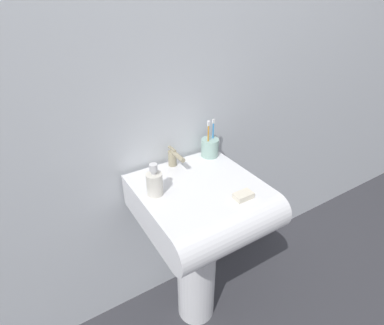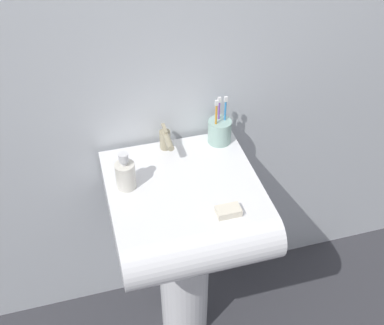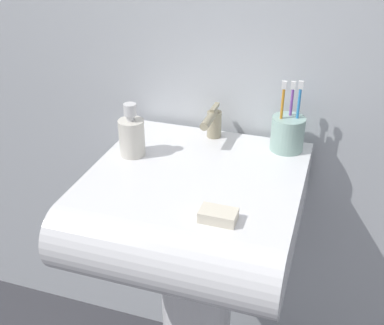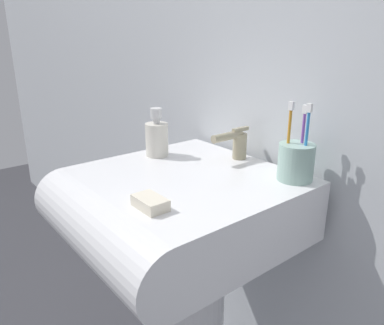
{
  "view_description": "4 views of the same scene",
  "coord_description": "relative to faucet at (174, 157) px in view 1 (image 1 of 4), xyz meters",
  "views": [
    {
      "loc": [
        -0.57,
        -0.89,
        1.58
      ],
      "look_at": [
        -0.02,
        0.01,
        0.96
      ],
      "focal_mm": 28.0,
      "sensor_mm": 36.0,
      "label": 1
    },
    {
      "loc": [
        -0.28,
        -1.15,
        1.96
      ],
      "look_at": [
        0.03,
        -0.02,
        0.95
      ],
      "focal_mm": 45.0,
      "sensor_mm": 36.0,
      "label": 2
    },
    {
      "loc": [
        0.3,
        -0.96,
        1.45
      ],
      "look_at": [
        -0.01,
        -0.0,
        0.88
      ],
      "focal_mm": 45.0,
      "sensor_mm": 36.0,
      "label": 3
    },
    {
      "loc": [
        0.69,
        -0.55,
        1.19
      ],
      "look_at": [
        -0.02,
        0.03,
        0.88
      ],
      "focal_mm": 35.0,
      "sensor_mm": 36.0,
      "label": 4
    }
  ],
  "objects": [
    {
      "name": "soap_bottle",
      "position": [
        -0.17,
        -0.15,
        0.0
      ],
      "size": [
        0.07,
        0.07,
        0.14
      ],
      "color": "silver",
      "rests_on": "sink_basin"
    },
    {
      "name": "wall_back",
      "position": [
        0.01,
        0.1,
        0.29
      ],
      "size": [
        5.0,
        0.05,
        2.4
      ],
      "primitive_type": "cube",
      "color": "silver",
      "rests_on": "ground"
    },
    {
      "name": "sink_basin",
      "position": [
        0.01,
        -0.24,
        -0.13
      ],
      "size": [
        0.51,
        0.54,
        0.16
      ],
      "color": "white",
      "rests_on": "sink_pedestal"
    },
    {
      "name": "sink_pedestal",
      "position": [
        0.01,
        -0.18,
        -0.56
      ],
      "size": [
        0.2,
        0.2,
        0.7
      ],
      "primitive_type": "cylinder",
      "color": "white",
      "rests_on": "ground"
    },
    {
      "name": "faucet",
      "position": [
        0.0,
        0.0,
        0.0
      ],
      "size": [
        0.04,
        0.13,
        0.09
      ],
      "color": "tan",
      "rests_on": "sink_basin"
    },
    {
      "name": "toothbrush_cup",
      "position": [
        0.2,
        -0.0,
        -0.0
      ],
      "size": [
        0.09,
        0.09,
        0.19
      ],
      "color": "#99BFB2",
      "rests_on": "sink_basin"
    },
    {
      "name": "ground_plane",
      "position": [
        0.01,
        -0.18,
        -0.91
      ],
      "size": [
        6.0,
        6.0,
        0.0
      ],
      "primitive_type": "plane",
      "color": "#38383D",
      "rests_on": "ground"
    },
    {
      "name": "bar_soap",
      "position": [
        0.11,
        -0.36,
        -0.04
      ],
      "size": [
        0.08,
        0.05,
        0.02
      ],
      "primitive_type": "cube",
      "color": "silver",
      "rests_on": "sink_basin"
    }
  ]
}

